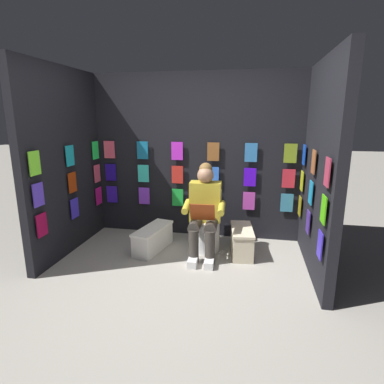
{
  "coord_description": "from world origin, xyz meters",
  "views": [
    {
      "loc": [
        -0.8,
        2.76,
        1.76
      ],
      "look_at": [
        -0.09,
        -0.93,
        0.85
      ],
      "focal_mm": 29.19,
      "sensor_mm": 36.0,
      "label": 1
    }
  ],
  "objects_px": {
    "comic_longbox_near": "(242,241)",
    "comic_longbox_far": "(153,238)",
    "toilet": "(206,225)",
    "person_reading": "(204,210)"
  },
  "relations": [
    {
      "from": "toilet",
      "to": "comic_longbox_far",
      "type": "height_order",
      "value": "toilet"
    },
    {
      "from": "toilet",
      "to": "person_reading",
      "type": "bearing_deg",
      "value": 89.7
    },
    {
      "from": "comic_longbox_far",
      "to": "comic_longbox_near",
      "type": "bearing_deg",
      "value": -163.18
    },
    {
      "from": "person_reading",
      "to": "comic_longbox_near",
      "type": "relative_size",
      "value": 1.82
    },
    {
      "from": "person_reading",
      "to": "comic_longbox_near",
      "type": "distance_m",
      "value": 0.65
    },
    {
      "from": "toilet",
      "to": "comic_longbox_far",
      "type": "relative_size",
      "value": 1.02
    },
    {
      "from": "toilet",
      "to": "comic_longbox_near",
      "type": "relative_size",
      "value": 1.18
    },
    {
      "from": "toilet",
      "to": "comic_longbox_near",
      "type": "xyz_separation_m",
      "value": [
        -0.49,
        0.12,
        -0.15
      ]
    },
    {
      "from": "toilet",
      "to": "person_reading",
      "type": "distance_m",
      "value": 0.35
    },
    {
      "from": "comic_longbox_near",
      "to": "comic_longbox_far",
      "type": "bearing_deg",
      "value": -1.72
    }
  ]
}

